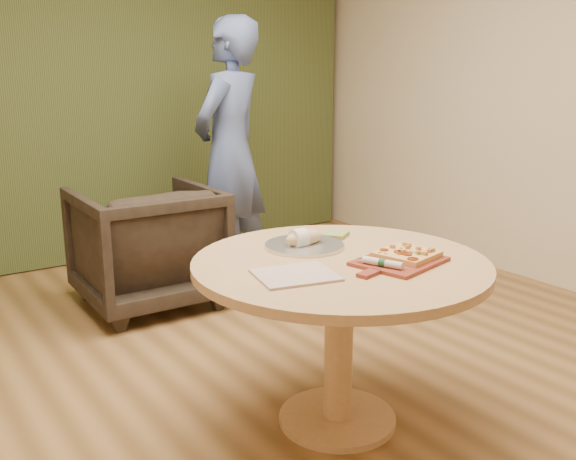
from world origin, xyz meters
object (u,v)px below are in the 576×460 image
(flatbread_pizza, at_px, (407,254))
(serving_tray, at_px, (304,245))
(pedestal_table, at_px, (340,292))
(person_standing, at_px, (230,152))
(armchair, at_px, (147,240))
(bread_roll, at_px, (303,238))
(cutlery_roll, at_px, (382,263))
(pizza_paddle, at_px, (398,262))

(flatbread_pizza, xyz_separation_m, serving_tray, (-0.23, 0.41, -0.02))
(pedestal_table, bearing_deg, person_standing, 72.95)
(serving_tray, relative_size, armchair, 0.41)
(flatbread_pizza, relative_size, bread_roll, 1.38)
(cutlery_roll, distance_m, serving_tray, 0.45)
(serving_tray, bearing_deg, pedestal_table, -88.29)
(person_standing, bearing_deg, bread_roll, 41.27)
(armchair, xyz_separation_m, person_standing, (0.73, 0.18, 0.50))
(pedestal_table, distance_m, pizza_paddle, 0.28)
(pedestal_table, bearing_deg, armchair, 93.25)
(armchair, bearing_deg, cutlery_roll, 95.60)
(pedestal_table, height_order, serving_tray, serving_tray)
(bread_roll, distance_m, armchair, 1.66)
(pizza_paddle, bearing_deg, bread_roll, 99.16)
(bread_roll, bearing_deg, pedestal_table, -86.24)
(pedestal_table, bearing_deg, pizza_paddle, -47.08)
(serving_tray, bearing_deg, pizza_paddle, -68.15)
(flatbread_pizza, xyz_separation_m, bread_roll, (-0.24, 0.41, 0.02))
(armchair, bearing_deg, person_standing, -165.26)
(serving_tray, relative_size, person_standing, 0.19)
(flatbread_pizza, height_order, serving_tray, flatbread_pizza)
(bread_roll, height_order, person_standing, person_standing)
(serving_tray, bearing_deg, cutlery_roll, -82.66)
(pizza_paddle, bearing_deg, serving_tray, 98.13)
(pedestal_table, bearing_deg, bread_roll, 93.76)
(cutlery_roll, xyz_separation_m, bread_roll, (-0.07, 0.45, 0.01))
(pedestal_table, xyz_separation_m, cutlery_roll, (0.05, -0.20, 0.17))
(cutlery_roll, xyz_separation_m, armchair, (-0.16, 2.07, -0.34))
(bread_roll, relative_size, armchair, 0.22)
(pizza_paddle, bearing_deg, armchair, 83.75)
(bread_roll, distance_m, person_standing, 1.91)
(cutlery_roll, bearing_deg, bread_roll, 76.14)
(pedestal_table, height_order, person_standing, person_standing)
(pedestal_table, xyz_separation_m, serving_tray, (-0.01, 0.25, 0.15))
(serving_tray, distance_m, bread_roll, 0.04)
(pizza_paddle, relative_size, bread_roll, 2.44)
(pizza_paddle, xyz_separation_m, person_standing, (0.46, 2.22, 0.19))
(serving_tray, xyz_separation_m, bread_roll, (-0.01, 0.00, 0.04))
(pedestal_table, distance_m, person_standing, 2.16)
(cutlery_roll, relative_size, person_standing, 0.10)
(pizza_paddle, xyz_separation_m, cutlery_roll, (-0.11, -0.03, 0.02))
(pizza_paddle, bearing_deg, person_standing, 64.44)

